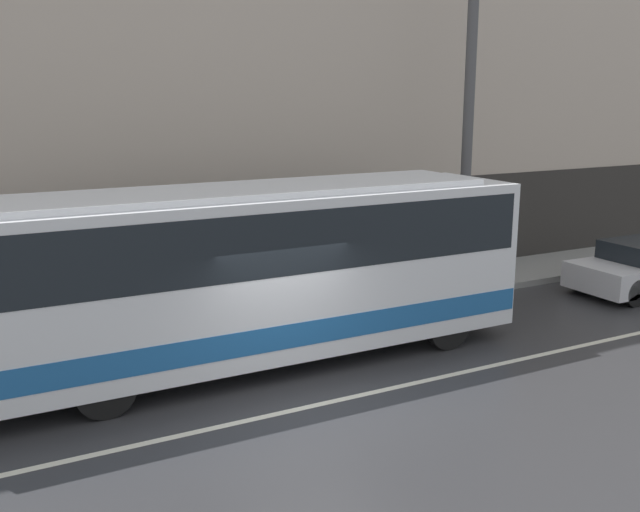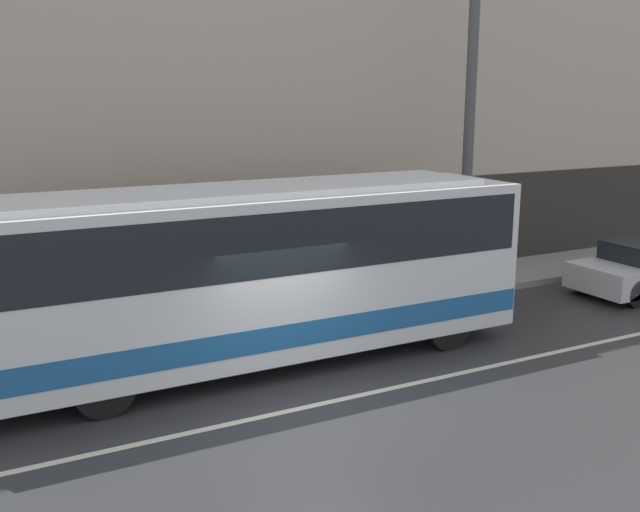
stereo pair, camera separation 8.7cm
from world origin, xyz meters
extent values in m
plane|color=#2D2D30|center=(0.00, 0.00, 0.00)|extent=(60.00, 60.00, 0.00)
cube|color=gray|center=(0.00, 5.19, 0.09)|extent=(60.00, 2.37, 0.17)
cube|color=#B7A899|center=(0.00, 6.52, 6.89)|extent=(60.00, 0.30, 13.78)
cube|color=#2D2B28|center=(0.00, 6.36, 1.40)|extent=(60.00, 0.06, 2.80)
cube|color=beige|center=(0.00, 0.00, 0.00)|extent=(54.00, 0.14, 0.01)
cube|color=silver|center=(-0.09, 2.28, 1.84)|extent=(10.86, 2.48, 2.97)
cube|color=#1E5999|center=(-0.09, 2.28, 0.90)|extent=(10.81, 2.50, 0.45)
cube|color=black|center=(-0.09, 2.28, 2.58)|extent=(10.54, 2.50, 1.13)
cube|color=orange|center=(5.29, 2.28, 3.13)|extent=(0.12, 1.86, 0.28)
cube|color=silver|center=(-0.09, 2.28, 3.38)|extent=(9.23, 2.11, 0.12)
cylinder|color=black|center=(3.74, 1.20, 0.50)|extent=(0.99, 0.28, 0.99)
cylinder|color=black|center=(3.74, 3.36, 0.50)|extent=(0.99, 0.28, 0.99)
cylinder|color=black|center=(-3.12, 1.20, 0.50)|extent=(0.99, 0.28, 0.99)
cylinder|color=black|center=(-3.12, 3.36, 0.50)|extent=(0.99, 0.28, 0.99)
cylinder|color=black|center=(9.66, 1.44, 0.35)|extent=(0.69, 0.20, 0.69)
cylinder|color=black|center=(9.66, 3.12, 0.35)|extent=(0.69, 0.20, 0.69)
cylinder|color=#4C4C4F|center=(6.69, 4.44, 4.55)|extent=(0.27, 0.27, 8.75)
cylinder|color=maroon|center=(-4.02, 5.35, 0.91)|extent=(0.36, 0.36, 1.47)
sphere|color=tan|center=(-4.02, 5.35, 1.78)|extent=(0.27, 0.27, 0.27)
camera|label=1|loc=(-5.03, -9.88, 5.12)|focal=40.00mm
camera|label=2|loc=(-4.95, -9.92, 5.12)|focal=40.00mm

